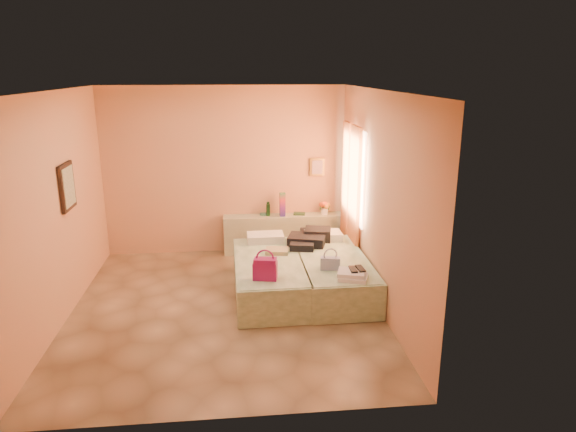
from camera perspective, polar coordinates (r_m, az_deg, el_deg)
name	(u,v)px	position (r m, az deg, el deg)	size (l,w,h in m)	color
ground	(226,308)	(6.95, -6.88, -10.08)	(4.50, 4.50, 0.00)	tan
room_walls	(238,166)	(6.92, -5.61, 5.50)	(4.02, 4.51, 2.81)	tan
headboard_ledge	(284,233)	(8.81, -0.44, -1.95)	(2.05, 0.30, 0.65)	#A8B796
bed_left	(269,277)	(7.22, -2.11, -6.75)	(0.90, 2.00, 0.50)	beige
bed_right	(333,274)	(7.33, 4.97, -6.45)	(0.90, 2.00, 0.50)	beige
water_bottle	(268,209)	(8.65, -2.22, 0.76)	(0.07, 0.07, 0.23)	#14391E
rainbow_box	(282,204)	(8.62, -0.63, 1.29)	(0.09, 0.09, 0.40)	#9A1260
small_dish	(264,214)	(8.73, -2.71, 0.20)	(0.13, 0.13, 0.03)	#48846A
green_book	(299,214)	(8.75, 1.26, 0.26)	(0.19, 0.14, 0.03)	#264729
flower_vase	(325,207)	(8.77, 4.09, 1.04)	(0.20, 0.20, 0.26)	white
magenta_handbag	(265,269)	(6.46, -2.55, -5.85)	(0.30, 0.17, 0.28)	#9A1260
khaki_garment	(277,251)	(7.39, -1.24, -3.89)	(0.32, 0.26, 0.06)	tan
clothes_pile	(310,238)	(7.73, 2.48, -2.51)	(0.59, 0.59, 0.18)	black
blue_handbag	(330,263)	(6.79, 4.71, -5.27)	(0.26, 0.11, 0.17)	#384B87
towel_stack	(353,275)	(6.53, 7.24, -6.56)	(0.35, 0.30, 0.10)	white
sandal_pair	(357,269)	(6.57, 7.67, -5.87)	(0.16, 0.21, 0.02)	black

